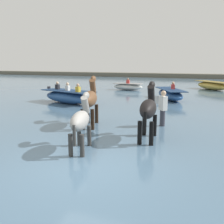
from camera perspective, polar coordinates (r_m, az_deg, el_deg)
ground_plane at (r=6.15m, az=-6.01°, el=-14.45°), size 120.00×120.00×0.00m
water_surface at (r=15.34m, az=11.37°, el=1.53°), size 90.00×90.00×0.26m
horse_lead_bay at (r=9.54m, az=-5.04°, el=2.77°), size 0.92×1.96×2.13m
horse_trailing_black at (r=7.85m, az=8.34°, el=0.49°), size 0.65×1.89×2.05m
horse_flank_grey at (r=6.88m, az=-7.18°, el=-2.22°), size 0.74×1.67×1.81m
boat_distant_west at (r=15.22m, az=-10.02°, el=3.48°), size 3.95×2.32×1.24m
boat_near_starboard at (r=16.98m, az=13.16°, el=4.00°), size 2.66×3.75×1.16m
boat_far_offshore at (r=22.34m, az=3.68°, el=5.82°), size 2.68×1.06×1.06m
boat_near_port at (r=24.34m, az=21.99°, el=5.63°), size 3.34×3.65×0.73m
person_onlooker_right at (r=9.69m, az=11.54°, el=0.35°), size 0.36×0.37×1.63m
far_shoreline at (r=41.84m, az=17.97°, el=7.69°), size 80.00×2.40×0.94m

